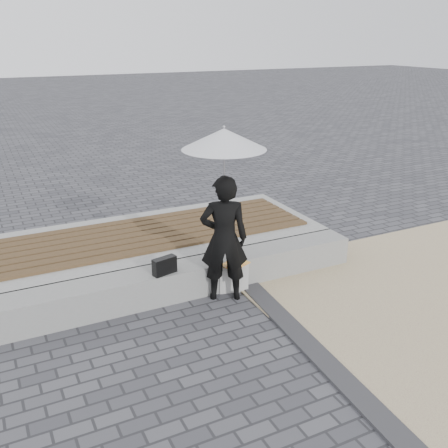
{
  "coord_description": "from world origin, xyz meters",
  "views": [
    {
      "loc": [
        -2.11,
        -3.89,
        3.16
      ],
      "look_at": [
        0.45,
        1.27,
        1.0
      ],
      "focal_mm": 40.76,
      "sensor_mm": 36.0,
      "label": 1
    }
  ],
  "objects_px": {
    "seating_ledge": "(181,280)",
    "handbag": "(165,266)",
    "parasol": "(224,139)",
    "canvas_tote": "(233,277)",
    "woman": "(224,239)"
  },
  "relations": [
    {
      "from": "handbag",
      "to": "seating_ledge",
      "type": "bearing_deg",
      "value": 12.55
    },
    {
      "from": "woman",
      "to": "parasol",
      "type": "xyz_separation_m",
      "value": [
        -0.0,
        0.0,
        1.23
      ]
    },
    {
      "from": "seating_ledge",
      "to": "handbag",
      "type": "height_order",
      "value": "handbag"
    },
    {
      "from": "parasol",
      "to": "canvas_tote",
      "type": "relative_size",
      "value": 3.19
    },
    {
      "from": "parasol",
      "to": "handbag",
      "type": "distance_m",
      "value": 1.7
    },
    {
      "from": "seating_ledge",
      "to": "handbag",
      "type": "xyz_separation_m",
      "value": [
        -0.26,
        -0.13,
        0.31
      ]
    },
    {
      "from": "parasol",
      "to": "canvas_tote",
      "type": "bearing_deg",
      "value": 31.78
    },
    {
      "from": "woman",
      "to": "handbag",
      "type": "relative_size",
      "value": 5.33
    },
    {
      "from": "parasol",
      "to": "handbag",
      "type": "relative_size",
      "value": 4.16
    },
    {
      "from": "woman",
      "to": "canvas_tote",
      "type": "bearing_deg",
      "value": -125.23
    },
    {
      "from": "handbag",
      "to": "canvas_tote",
      "type": "bearing_deg",
      "value": -18.97
    },
    {
      "from": "seating_ledge",
      "to": "woman",
      "type": "xyz_separation_m",
      "value": [
        0.45,
        -0.33,
        0.61
      ]
    },
    {
      "from": "parasol",
      "to": "canvas_tote",
      "type": "distance_m",
      "value": 1.85
    },
    {
      "from": "seating_ledge",
      "to": "woman",
      "type": "distance_m",
      "value": 0.82
    },
    {
      "from": "seating_ledge",
      "to": "handbag",
      "type": "distance_m",
      "value": 0.43
    }
  ]
}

